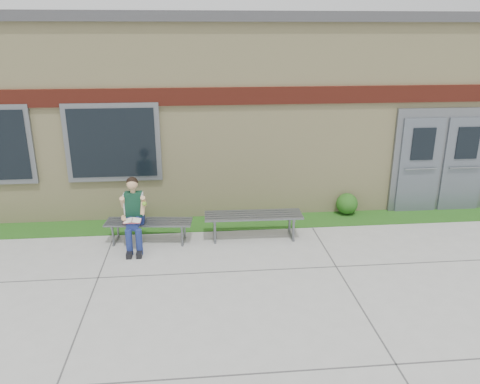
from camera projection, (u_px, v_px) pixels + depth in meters
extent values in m
plane|color=#9E9E99|center=(284.00, 284.00, 7.46)|extent=(80.00, 80.00, 0.00)
cube|color=#205316|center=(262.00, 222.00, 9.90)|extent=(16.00, 0.80, 0.02)
cube|color=beige|center=(245.00, 104.00, 12.45)|extent=(16.00, 6.00, 4.00)
cube|color=#3F3F42|center=(245.00, 20.00, 11.77)|extent=(16.20, 6.20, 0.20)
cube|color=maroon|center=(261.00, 96.00, 9.41)|extent=(16.00, 0.06, 0.35)
cube|color=slate|center=(113.00, 143.00, 9.42)|extent=(1.90, 0.08, 1.60)
cube|color=black|center=(113.00, 143.00, 9.38)|extent=(1.70, 0.04, 1.40)
cube|color=slate|center=(441.00, 160.00, 10.23)|extent=(2.20, 0.08, 2.30)
cube|color=#565D67|center=(419.00, 166.00, 10.17)|extent=(0.92, 0.06, 2.10)
cube|color=#565D67|center=(463.00, 165.00, 10.26)|extent=(0.92, 0.06, 2.10)
cube|color=slate|center=(149.00, 222.00, 8.85)|extent=(1.66, 0.61, 0.03)
cube|color=slate|center=(115.00, 234.00, 8.87)|extent=(0.08, 0.45, 0.37)
cube|color=slate|center=(184.00, 231.00, 8.98)|extent=(0.08, 0.45, 0.37)
cube|color=slate|center=(253.00, 215.00, 9.01)|extent=(1.89, 0.56, 0.04)
cube|color=slate|center=(215.00, 229.00, 9.03)|extent=(0.06, 0.52, 0.43)
cube|color=slate|center=(291.00, 226.00, 9.16)|extent=(0.06, 0.52, 0.43)
cube|color=navy|center=(135.00, 219.00, 8.76)|extent=(0.33, 0.24, 0.16)
cube|color=#0E3323|center=(134.00, 204.00, 8.64)|extent=(0.31, 0.20, 0.45)
sphere|color=tan|center=(132.00, 184.00, 8.50)|extent=(0.21, 0.21, 0.21)
sphere|color=black|center=(132.00, 183.00, 8.52)|extent=(0.22, 0.22, 0.22)
cylinder|color=navy|center=(129.00, 223.00, 8.50)|extent=(0.15, 0.41, 0.15)
cylinder|color=navy|center=(138.00, 223.00, 8.52)|extent=(0.15, 0.41, 0.15)
cylinder|color=navy|center=(129.00, 242.00, 8.37)|extent=(0.12, 0.12, 0.49)
cylinder|color=navy|center=(139.00, 242.00, 8.39)|extent=(0.12, 0.12, 0.49)
cube|color=black|center=(130.00, 254.00, 8.37)|extent=(0.10, 0.26, 0.10)
cube|color=black|center=(140.00, 254.00, 8.39)|extent=(0.10, 0.26, 0.10)
cylinder|color=tan|center=(123.00, 202.00, 8.55)|extent=(0.09, 0.22, 0.26)
cylinder|color=tan|center=(143.00, 202.00, 8.58)|extent=(0.09, 0.22, 0.26)
cube|color=white|center=(132.00, 220.00, 8.37)|extent=(0.30, 0.22, 0.01)
cube|color=#BC4651|center=(132.00, 221.00, 8.37)|extent=(0.30, 0.23, 0.01)
sphere|color=#76AD2E|center=(144.00, 204.00, 8.45)|extent=(0.08, 0.08, 0.08)
sphere|color=#205316|center=(136.00, 214.00, 9.84)|extent=(0.33, 0.33, 0.33)
sphere|color=#205316|center=(347.00, 204.00, 10.23)|extent=(0.47, 0.47, 0.47)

